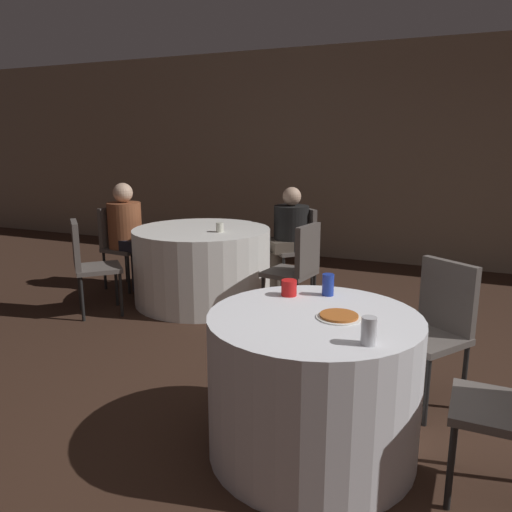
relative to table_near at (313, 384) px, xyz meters
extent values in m
plane|color=#382319|center=(0.20, 0.02, -0.37)|extent=(16.00, 16.00, 0.00)
cube|color=gray|center=(0.20, 4.42, 1.03)|extent=(16.00, 0.06, 2.80)
cylinder|color=silver|center=(0.00, 0.00, 0.00)|extent=(1.07, 1.07, 0.74)
cylinder|color=white|center=(-1.76, 1.99, 0.00)|extent=(1.36, 1.36, 0.74)
cube|color=#59514C|center=(0.86, -0.02, 0.06)|extent=(0.41, 0.41, 0.04)
cylinder|color=black|center=(0.68, -0.19, -0.16)|extent=(0.03, 0.03, 0.41)
cylinder|color=black|center=(0.69, 0.15, -0.16)|extent=(0.03, 0.03, 0.41)
cube|color=#59514C|center=(0.49, 0.71, 0.06)|extent=(0.56, 0.56, 0.04)
cube|color=#59514C|center=(0.59, 0.85, 0.30)|extent=(0.34, 0.26, 0.43)
cylinder|color=black|center=(0.53, 0.47, -0.16)|extent=(0.03, 0.03, 0.41)
cylinder|color=black|center=(0.25, 0.66, -0.16)|extent=(0.03, 0.03, 0.41)
cylinder|color=black|center=(0.72, 0.75, -0.16)|extent=(0.03, 0.03, 0.41)
cylinder|color=black|center=(0.44, 0.94, -0.16)|extent=(0.03, 0.03, 0.41)
cube|color=#59514C|center=(-1.07, 2.72, 0.06)|extent=(0.57, 0.57, 0.04)
cube|color=#59514C|center=(-0.94, 2.85, 0.30)|extent=(0.31, 0.30, 0.43)
cylinder|color=black|center=(-1.06, 2.47, -0.16)|extent=(0.03, 0.03, 0.41)
cylinder|color=black|center=(-1.31, 2.71, -0.16)|extent=(0.03, 0.03, 0.41)
cylinder|color=black|center=(-0.83, 2.72, -0.16)|extent=(0.03, 0.03, 0.41)
cylinder|color=black|center=(-1.07, 2.96, -0.16)|extent=(0.03, 0.03, 0.41)
cube|color=#59514C|center=(-2.46, 1.28, 0.06)|extent=(0.57, 0.57, 0.04)
cube|color=#59514C|center=(-2.59, 1.15, 0.30)|extent=(0.31, 0.30, 0.43)
cylinder|color=black|center=(-2.46, 1.52, -0.16)|extent=(0.03, 0.03, 0.41)
cylinder|color=black|center=(-2.22, 1.28, -0.16)|extent=(0.03, 0.03, 0.41)
cylinder|color=black|center=(-2.70, 1.28, -0.16)|extent=(0.03, 0.03, 0.41)
cylinder|color=black|center=(-2.46, 1.04, -0.16)|extent=(0.03, 0.03, 0.41)
cube|color=#59514C|center=(-0.77, 1.82, 0.06)|extent=(0.46, 0.46, 0.04)
cube|color=#59514C|center=(-0.59, 1.79, 0.30)|extent=(0.11, 0.38, 0.43)
cylinder|color=black|center=(-0.97, 1.68, -0.16)|extent=(0.03, 0.03, 0.41)
cylinder|color=black|center=(-0.91, 2.02, -0.16)|extent=(0.03, 0.03, 0.41)
cylinder|color=black|center=(-0.63, 1.62, -0.16)|extent=(0.03, 0.03, 0.41)
cylinder|color=black|center=(-0.57, 1.96, -0.16)|extent=(0.03, 0.03, 0.41)
cube|color=#59514C|center=(-2.75, 2.08, 0.06)|extent=(0.43, 0.43, 0.04)
cube|color=#59514C|center=(-2.93, 2.09, 0.30)|extent=(0.08, 0.38, 0.43)
cylinder|color=black|center=(-2.57, 2.23, -0.16)|extent=(0.03, 0.03, 0.41)
cylinder|color=black|center=(-2.60, 1.89, -0.16)|extent=(0.03, 0.03, 0.41)
cylinder|color=black|center=(-2.91, 2.26, -0.16)|extent=(0.03, 0.03, 0.41)
cylinder|color=black|center=(-2.94, 1.92, -0.16)|extent=(0.03, 0.03, 0.41)
cylinder|color=#4C4238|center=(-1.22, 2.56, -0.14)|extent=(0.24, 0.24, 0.45)
cube|color=#4C4238|center=(-1.14, 2.64, 0.13)|extent=(0.48, 0.48, 0.12)
cylinder|color=black|center=(-1.07, 2.72, 0.32)|extent=(0.37, 0.37, 0.47)
sphere|color=#DBB293|center=(-1.07, 2.72, 0.65)|extent=(0.20, 0.20, 0.20)
cylinder|color=black|center=(-2.53, 2.06, -0.14)|extent=(0.24, 0.24, 0.45)
cube|color=black|center=(-2.64, 2.07, 0.13)|extent=(0.35, 0.37, 0.12)
cylinder|color=brown|center=(-2.75, 2.08, 0.33)|extent=(0.36, 0.36, 0.49)
sphere|color=#DBB293|center=(-2.75, 2.08, 0.68)|extent=(0.21, 0.21, 0.21)
cylinder|color=white|center=(0.12, 0.02, 0.37)|extent=(0.22, 0.22, 0.01)
cylinder|color=#B25B23|center=(0.12, 0.02, 0.38)|extent=(0.19, 0.19, 0.01)
cylinder|color=#1E38A5|center=(-0.03, 0.35, 0.43)|extent=(0.07, 0.07, 0.12)
cylinder|color=silver|center=(0.31, -0.26, 0.43)|extent=(0.07, 0.07, 0.12)
cylinder|color=red|center=(-0.23, 0.26, 0.42)|extent=(0.09, 0.09, 0.09)
cylinder|color=silver|center=(-1.50, 1.89, 0.42)|extent=(0.07, 0.07, 0.09)
camera|label=1|loc=(0.65, -2.27, 1.22)|focal=35.00mm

